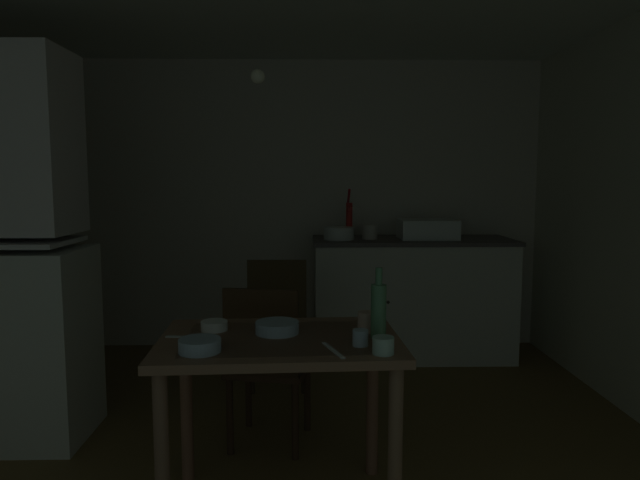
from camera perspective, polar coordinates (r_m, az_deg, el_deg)
name	(u,v)px	position (r m, az deg, el deg)	size (l,w,h in m)	color
ground_plane	(283,448)	(3.19, -3.70, -20.04)	(5.09, 5.09, 0.00)	brown
wall_back	(292,205)	(4.82, -2.82, 3.48)	(4.19, 0.10, 2.37)	beige
counter_cabinet	(411,297)	(4.61, 9.11, -5.66)	(1.56, 0.64, 0.94)	silver
sink_basin	(427,229)	(4.55, 10.66, 1.11)	(0.44, 0.34, 0.15)	white
hand_pump	(349,217)	(4.51, 2.94, 2.32)	(0.05, 0.27, 0.39)	#B21E19
mixing_bowl_counter	(339,233)	(4.42, 1.90, 0.68)	(0.24, 0.24, 0.10)	white
stoneware_crock	(370,232)	(4.46, 5.00, 0.81)	(0.12, 0.12, 0.11)	beige
dining_table	(280,365)	(2.44, -4.03, -12.34)	(1.02, 0.71, 0.75)	brown
chair_far_side	(267,362)	(3.04, -5.33, -12.05)	(0.46, 0.46, 0.87)	#382215
chair_by_counter	(278,321)	(3.86, -4.18, -8.06)	(0.40, 0.40, 0.89)	#3A2818
serving_bowl_wide	(277,327)	(2.47, -4.26, -8.68)	(0.19, 0.19, 0.05)	#9EB2C6
soup_bowl_small	(200,345)	(2.25, -11.90, -10.25)	(0.16, 0.16, 0.05)	#9EB2C6
sauce_dish	(214,326)	(2.55, -10.51, -8.40)	(0.11, 0.11, 0.04)	white
teacup_cream	(360,338)	(2.29, 4.05, -9.70)	(0.06, 0.06, 0.06)	#9EB2C6
mug_tall	(383,345)	(2.19, 6.32, -10.41)	(0.08, 0.08, 0.06)	#ADD1C1
mug_dark	(367,322)	(2.48, 4.69, -8.14)	(0.08, 0.08, 0.09)	tan
glass_bottle	(379,309)	(2.38, 5.86, -6.88)	(0.06, 0.06, 0.29)	#4C7F56
table_knife	(333,350)	(2.22, 1.33, -10.94)	(0.21, 0.02, 0.01)	silver
teaspoon_near_bowl	(183,337)	(2.47, -13.46, -9.37)	(0.15, 0.02, 0.01)	beige
pendant_bulb	(258,77)	(3.16, -6.24, 15.91)	(0.08, 0.08, 0.08)	#F9EFCC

